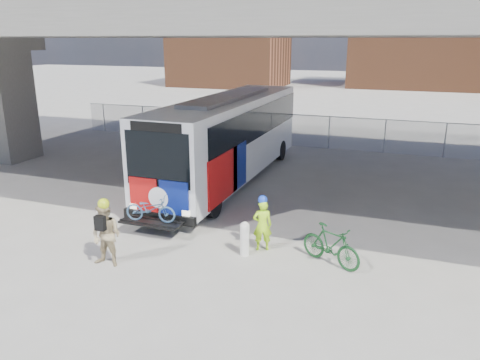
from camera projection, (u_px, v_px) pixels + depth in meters
The scene contains 9 objects.
ground at pixel (236, 220), 15.97m from camera, with size 160.00×160.00×0.00m, color #9E9991.
bus at pixel (229, 132), 19.98m from camera, with size 2.67×12.94×3.69m.
overpass at pixel (273, 22), 17.68m from camera, with size 40.00×16.00×7.95m.
chainlink_fence at pixel (312, 122), 26.33m from camera, with size 30.00×0.06×30.00m.
brick_buildings at pixel (385, 44), 57.28m from camera, with size 54.00×22.00×12.00m.
bollard at pixel (245, 237), 13.23m from camera, with size 0.26×0.26×1.02m.
cyclist_hivis at pixel (262, 224), 13.49m from camera, with size 0.66×0.56×1.68m.
cyclist_tan at pixel (106, 234), 12.51m from camera, with size 0.88×0.70×1.93m.
bike_parked at pixel (331, 245), 12.68m from camera, with size 0.53×1.87×1.12m, color #164720.
Camera 1 is at (5.31, -13.92, 5.92)m, focal length 35.00 mm.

